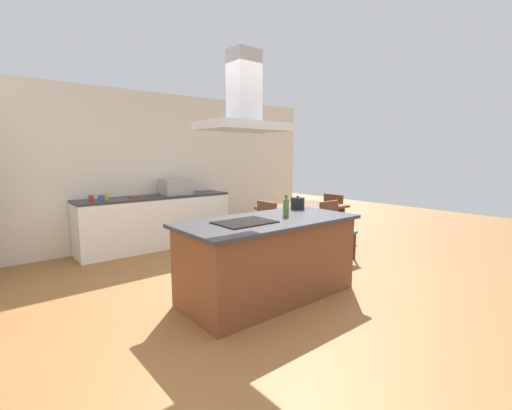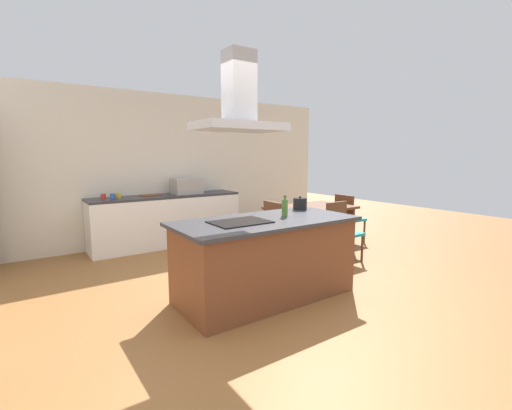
% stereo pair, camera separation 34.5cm
% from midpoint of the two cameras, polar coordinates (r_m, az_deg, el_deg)
% --- Properties ---
extents(ground, '(16.00, 16.00, 0.00)m').
position_cam_midpoint_polar(ground, '(5.32, -10.80, -9.55)').
color(ground, '#936033').
extents(wall_back, '(7.20, 0.10, 2.70)m').
position_cam_midpoint_polar(wall_back, '(6.67, -18.37, 5.57)').
color(wall_back, beige).
rests_on(wall_back, ground).
extents(kitchen_island, '(2.05, 0.98, 0.90)m').
position_cam_midpoint_polar(kitchen_island, '(3.98, -0.48, -8.66)').
color(kitchen_island, brown).
rests_on(kitchen_island, ground).
extents(cooktop, '(0.60, 0.44, 0.01)m').
position_cam_midpoint_polar(cooktop, '(3.68, -4.54, -2.83)').
color(cooktop, black).
rests_on(cooktop, kitchen_island).
extents(tea_kettle, '(0.23, 0.18, 0.18)m').
position_cam_midpoint_polar(tea_kettle, '(4.61, 4.69, 0.29)').
color(tea_kettle, black).
rests_on(tea_kettle, kitchen_island).
extents(olive_oil_bottle, '(0.07, 0.07, 0.24)m').
position_cam_midpoint_polar(olive_oil_bottle, '(4.07, 2.50, -0.37)').
color(olive_oil_bottle, '#47722D').
rests_on(olive_oil_bottle, kitchen_island).
extents(back_counter, '(2.61, 0.62, 0.90)m').
position_cam_midpoint_polar(back_counter, '(6.40, -17.39, -2.60)').
color(back_counter, white).
rests_on(back_counter, ground).
extents(countertop_microwave, '(0.50, 0.38, 0.28)m').
position_cam_midpoint_polar(countertop_microwave, '(6.47, -14.43, 2.91)').
color(countertop_microwave, '#9E9993').
rests_on(countertop_microwave, back_counter).
extents(coffee_mug_red, '(0.08, 0.08, 0.09)m').
position_cam_midpoint_polar(coffee_mug_red, '(6.02, -26.79, 1.00)').
color(coffee_mug_red, red).
rests_on(coffee_mug_red, back_counter).
extents(coffee_mug_blue, '(0.08, 0.08, 0.09)m').
position_cam_midpoint_polar(coffee_mug_blue, '(5.99, -25.45, 1.04)').
color(coffee_mug_blue, '#2D56B2').
rests_on(coffee_mug_blue, back_counter).
extents(coffee_mug_yellow, '(0.08, 0.08, 0.09)m').
position_cam_midpoint_polar(coffee_mug_yellow, '(6.11, -24.71, 1.22)').
color(coffee_mug_yellow, gold).
rests_on(coffee_mug_yellow, back_counter).
extents(cutting_board, '(0.34, 0.24, 0.02)m').
position_cam_midpoint_polar(cutting_board, '(6.29, -19.94, 1.33)').
color(cutting_board, brown).
rests_on(cutting_board, back_counter).
extents(dining_table, '(1.40, 0.90, 0.75)m').
position_cam_midpoint_polar(dining_table, '(5.95, 5.98, -0.95)').
color(dining_table, '#59331E').
rests_on(dining_table, ground).
extents(chair_at_left_end, '(0.42, 0.42, 0.89)m').
position_cam_midpoint_polar(chair_at_left_end, '(5.38, -0.94, -3.60)').
color(chair_at_left_end, teal).
rests_on(chair_at_left_end, ground).
extents(chair_facing_island, '(0.42, 0.42, 0.89)m').
position_cam_midpoint_polar(chair_facing_island, '(5.54, 10.86, -3.40)').
color(chair_facing_island, teal).
rests_on(chair_facing_island, ground).
extents(chair_at_right_end, '(0.42, 0.42, 0.89)m').
position_cam_midpoint_polar(chair_at_right_end, '(6.65, 11.53, -1.48)').
color(chair_at_right_end, teal).
rests_on(chair_at_right_end, ground).
extents(range_hood, '(0.90, 0.55, 0.78)m').
position_cam_midpoint_polar(range_hood, '(3.65, -4.76, 15.94)').
color(range_hood, '#ADADB2').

